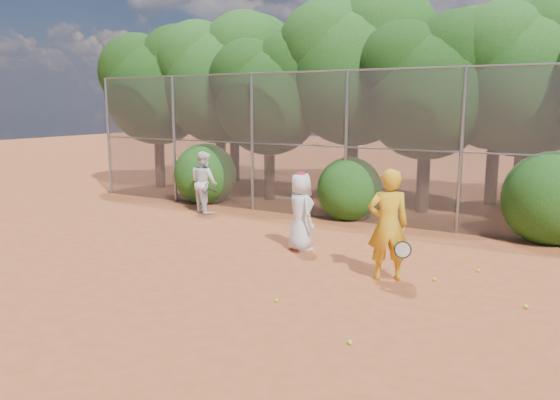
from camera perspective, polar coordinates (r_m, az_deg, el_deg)
The scene contains 22 objects.
ground at distance 9.46m, azimuth -2.45°, elevation -9.43°, with size 80.00×80.00×0.00m, color #9F4A24.
fence_back at distance 14.42m, azimuth 10.14°, elevation 5.53°, with size 20.05×0.09×4.03m.
tree_0 at distance 21.11m, azimuth -12.57°, elevation 11.95°, with size 4.38×3.81×6.00m.
tree_1 at distance 19.92m, azimuth -6.15°, elevation 12.93°, with size 4.64×4.03×6.35m.
tree_2 at distance 17.93m, azimuth -0.93°, elevation 11.45°, with size 3.99×3.47×5.47m.
tree_3 at distance 17.73m, azimuth 7.99°, elevation 14.00°, with size 4.89×4.26×6.70m.
tree_4 at distance 16.31m, azimuth 15.39°, elevation 11.84°, with size 4.19×3.64×5.73m.
tree_5 at distance 16.65m, azimuth 24.72°, elevation 12.25°, with size 4.51×3.92×6.17m.
tree_9 at distance 22.38m, azimuth -4.68°, elevation 13.08°, with size 4.83×4.20×6.62m.
tree_10 at distance 20.15m, azimuth 7.77°, elevation 14.18°, with size 5.15×4.48×7.06m.
tree_11 at distance 18.37m, azimuth 22.11°, elevation 12.50°, with size 4.64×4.03×6.35m.
bush_0 at distance 17.67m, azimuth -7.81°, elevation 2.98°, with size 2.00×2.00×2.00m, color #184611.
bush_1 at distance 15.15m, azimuth 7.28°, elevation 1.43°, with size 1.80×1.80×1.80m, color #184611.
bush_2 at distance 13.97m, azimuth 26.51°, elevation 0.54°, with size 2.20×2.20×2.20m, color #184611.
player_yellow at distance 9.95m, azimuth 11.23°, elevation -2.57°, with size 0.95×0.79×2.03m.
player_teen at distance 11.76m, azimuth 2.17°, elevation -1.22°, with size 0.99×0.93×1.72m.
player_white at distance 15.96m, azimuth -7.93°, elevation 1.85°, with size 1.06×0.95×1.80m.
ball_0 at distance 10.30m, azimuth 15.81°, elevation -7.97°, with size 0.07×0.07×0.07m, color #BBDD28.
ball_1 at distance 11.06m, azimuth 20.00°, elevation -6.95°, with size 0.07×0.07×0.07m, color #BBDD28.
ball_2 at distance 7.53m, azimuth 7.31°, elevation -14.53°, with size 0.07×0.07×0.07m, color #BBDD28.
ball_3 at distance 9.48m, azimuth 24.33°, elevation -10.10°, with size 0.07×0.07×0.07m, color #BBDD28.
ball_4 at distance 8.92m, azimuth -0.40°, elevation -10.43°, with size 0.07×0.07×0.07m, color #BBDD28.
Camera 1 is at (4.84, -7.49, 3.16)m, focal length 35.00 mm.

